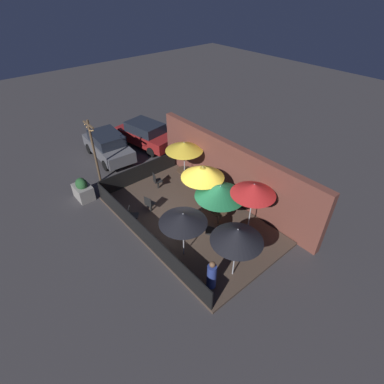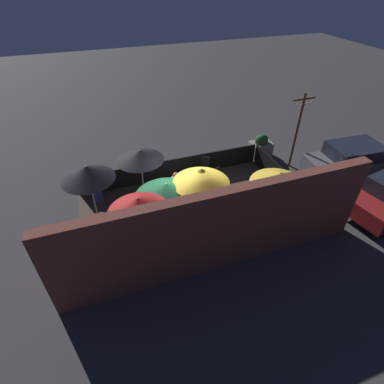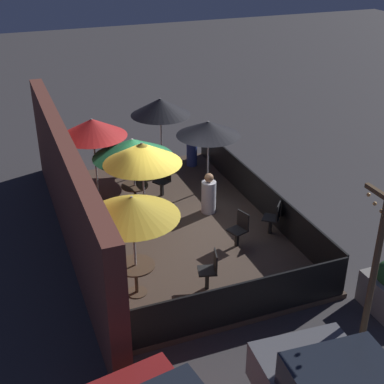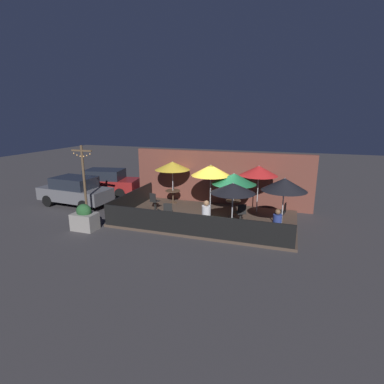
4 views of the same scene
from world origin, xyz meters
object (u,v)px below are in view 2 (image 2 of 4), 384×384
object	(u,v)px
patio_chair_1	(147,206)
light_post	(298,128)
patio_umbrella_2	(87,173)
patio_umbrella_4	(140,155)
dining_table_0	(272,213)
patron_1	(97,190)
planter_box	(261,147)
patio_chair_4	(261,188)
dining_table_1	(168,218)
patio_chair_2	(100,229)
patio_umbrella_5	(138,205)
patron_0	(176,186)
patio_umbrella_3	(201,176)
patio_chair_0	(204,166)
patio_umbrella_1	(166,190)
parked_car_0	(352,160)
patio_umbrella_0	(280,178)
patio_chair_3	(217,177)

from	to	relation	value
patio_chair_1	light_post	size ratio (longest dim) A/B	0.25
patio_umbrella_2	patio_umbrella_4	xyz separation A→B (m)	(-1.99, -0.78, -0.13)
patio_umbrella_2	dining_table_0	xyz separation A→B (m)	(-6.02, 2.56, -1.50)
patron_1	planter_box	distance (m)	8.27
dining_table_0	patio_chair_4	distance (m)	1.60
dining_table_1	patio_chair_4	xyz separation A→B (m)	(-4.06, -0.54, -0.08)
patio_chair_2	planter_box	world-z (taller)	planter_box
patio_umbrella_5	patron_0	bearing A→B (deg)	-126.09
patio_umbrella_2	patio_umbrella_3	bearing A→B (deg)	155.45
patio_umbrella_5	planter_box	world-z (taller)	patio_umbrella_5
planter_box	patio_umbrella_5	bearing A→B (deg)	33.30
patio_chair_0	patron_1	distance (m)	4.80
patio_chair_0	patio_chair_4	distance (m)	2.84
patio_umbrella_1	light_post	bearing A→B (deg)	-160.27
patio_chair_4	patron_1	world-z (taller)	patron_1
patron_0	light_post	xyz separation A→B (m)	(-5.96, -0.61, 1.39)
dining_table_0	patio_chair_2	distance (m)	6.15
patio_umbrella_2	light_post	size ratio (longest dim) A/B	0.65
patio_umbrella_1	patio_umbrella_2	xyz separation A→B (m)	(2.39, -1.56, 0.23)
patio_chair_2	patron_0	size ratio (longest dim) A/B	0.80
patio_chair_4	parked_car_0	distance (m)	4.79
dining_table_1	parked_car_0	world-z (taller)	parked_car_0
patio_umbrella_5	light_post	size ratio (longest dim) A/B	0.67
patio_umbrella_5	dining_table_1	bearing A→B (deg)	-142.63
patio_umbrella_3	patron_0	world-z (taller)	patio_umbrella_3
patio_chair_2	parked_car_0	size ratio (longest dim) A/B	0.22
patio_umbrella_5	patio_chair_2	bearing A→B (deg)	-42.11
patio_umbrella_1	patio_chair_4	size ratio (longest dim) A/B	2.35
patio_umbrella_4	patio_umbrella_5	world-z (taller)	patio_umbrella_5
patio_umbrella_1	dining_table_1	world-z (taller)	patio_umbrella_1
patio_chair_1	planter_box	distance (m)	7.06
patio_umbrella_2	patio_chair_4	world-z (taller)	patio_umbrella_2
patron_1	patio_umbrella_0	bearing A→B (deg)	-95.01
patio_umbrella_1	planter_box	world-z (taller)	patio_umbrella_1
patio_chair_2	light_post	world-z (taller)	light_post
patio_umbrella_5	planter_box	size ratio (longest dim) A/B	2.03
patio_umbrella_2	patio_chair_4	distance (m)	6.72
patio_umbrella_3	patio_chair_1	size ratio (longest dim) A/B	2.70
patio_umbrella_1	parked_car_0	bearing A→B (deg)	-174.88
patio_umbrella_5	patio_chair_0	distance (m)	5.48
patron_1	patio_umbrella_5	bearing A→B (deg)	-134.86
patio_umbrella_0	parked_car_0	distance (m)	5.69
light_post	patio_chair_2	bearing A→B (deg)	12.92
patron_0	patio_chair_3	bearing A→B (deg)	62.26
patio_umbrella_3	patron_1	world-z (taller)	patio_umbrella_3
patio_chair_3	patron_0	world-z (taller)	patron_0
patio_chair_2	patio_chair_3	size ratio (longest dim) A/B	1.03
patio_chair_2	patron_1	bearing A→B (deg)	94.91
patio_umbrella_4	patio_chair_4	size ratio (longest dim) A/B	2.33
patio_chair_2	planter_box	distance (m)	8.98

